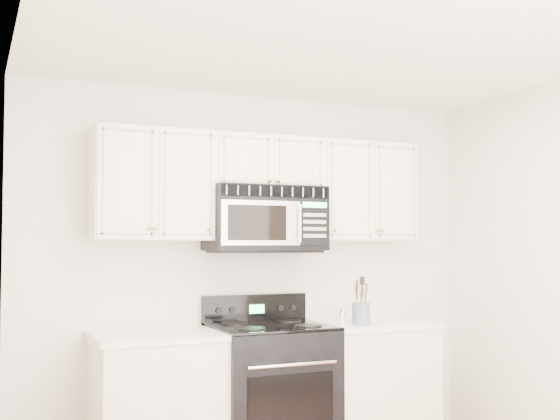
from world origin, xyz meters
TOP-DOWN VIEW (x-y plane):
  - room at (0.00, 0.00)m, footprint 3.51×3.51m
  - base_cabinet_left at (-0.80, 1.44)m, footprint 0.86×0.65m
  - base_cabinet_right at (0.80, 1.44)m, footprint 0.86×0.65m
  - range at (-0.02, 1.42)m, footprint 0.79×0.72m
  - upper_cabinets at (0.00, 1.58)m, footprint 2.44×0.37m
  - microwave at (-0.01, 1.54)m, footprint 0.83×0.46m
  - utensil_crock at (0.62, 1.27)m, footprint 0.13×0.13m
  - shaker_salt at (0.57, 1.44)m, footprint 0.04×0.04m
  - shaker_pepper at (0.49, 1.32)m, footprint 0.04×0.04m

SIDE VIEW (x-z plane):
  - base_cabinet_left at x=-0.80m, z-range -0.03..0.89m
  - base_cabinet_right at x=0.80m, z-range -0.03..0.89m
  - range at x=-0.02m, z-range -0.08..1.05m
  - shaker_pepper at x=0.49m, z-range 0.92..1.01m
  - shaker_salt at x=0.57m, z-range 0.92..1.02m
  - utensil_crock at x=0.62m, z-range 0.84..1.18m
  - room at x=0.00m, z-range 0.00..2.60m
  - microwave at x=-0.01m, z-range 1.45..1.91m
  - upper_cabinets at x=0.00m, z-range 1.56..2.31m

